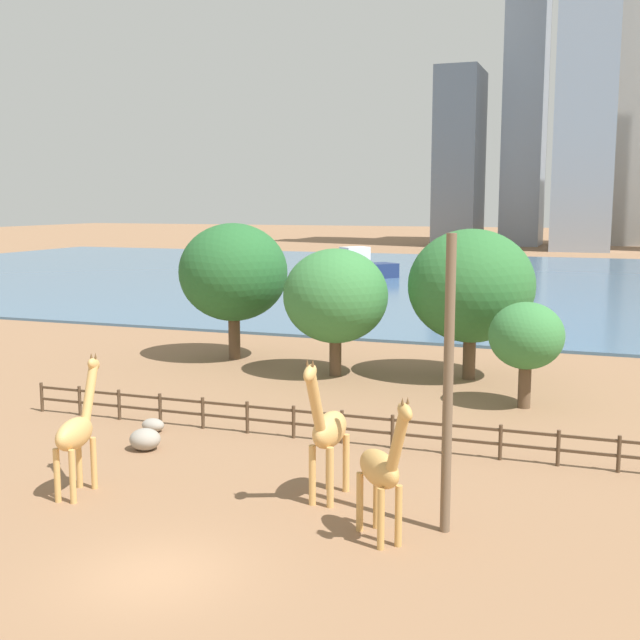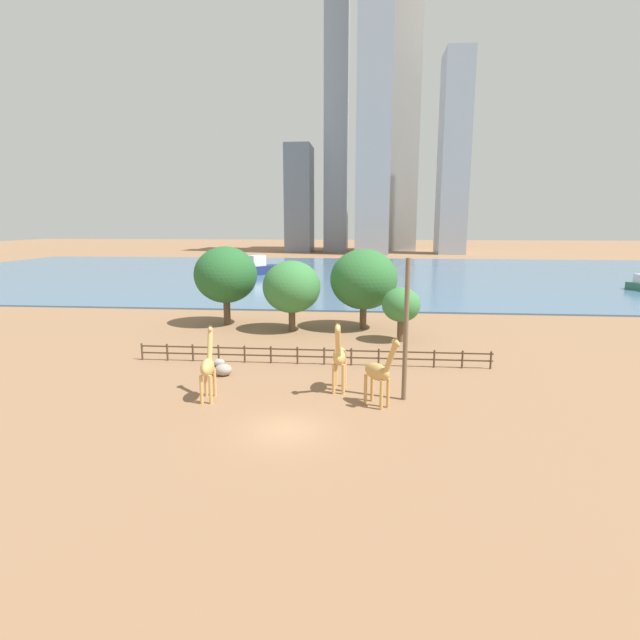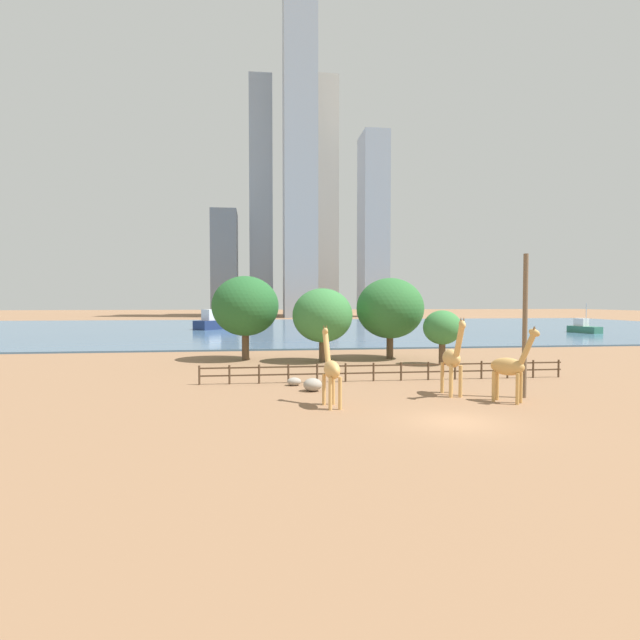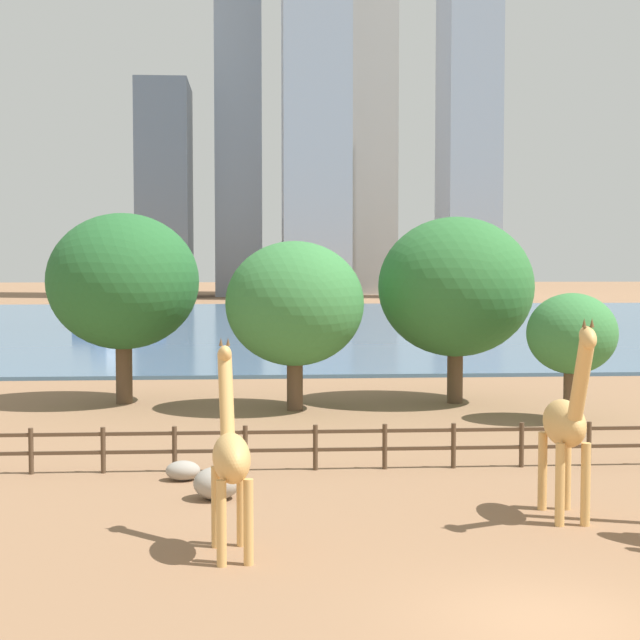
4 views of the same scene
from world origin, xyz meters
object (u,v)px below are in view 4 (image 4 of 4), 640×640
at_px(boulder_by_pole, 217,483).
at_px(tree_left_small, 456,287).
at_px(giraffe_tall, 566,424).
at_px(tree_right_tall, 123,282).
at_px(giraffe_companion, 231,456).
at_px(boulder_near_fence, 183,471).
at_px(boat_sailboat, 118,312).
at_px(tree_center_broad, 295,304).
at_px(tree_left_large, 572,335).

relative_size(boulder_by_pole, tree_left_small, 0.15).
relative_size(giraffe_tall, tree_right_tall, 0.59).
height_order(giraffe_companion, boulder_by_pole, giraffe_companion).
bearing_deg(boulder_near_fence, boat_sailboat, 99.31).
height_order(tree_center_broad, tree_right_tall, tree_right_tall).
relative_size(giraffe_companion, tree_left_large, 0.90).
xyz_separation_m(giraffe_companion, tree_center_broad, (2.11, 19.25, 2.26)).
relative_size(tree_center_broad, tree_left_small, 0.87).
bearing_deg(boat_sailboat, tree_center_broad, -125.10).
bearing_deg(giraffe_tall, tree_left_small, 177.42).
distance_m(giraffe_tall, boat_sailboat, 70.39).
xyz_separation_m(tree_left_large, tree_right_tall, (-17.19, 5.84, 1.86)).
bearing_deg(tree_left_large, giraffe_tall, -108.75).
relative_size(boulder_by_pole, tree_right_tall, 0.15).
xyz_separation_m(tree_left_small, boat_sailboat, (-20.71, 48.94, -3.41)).
bearing_deg(boat_sailboat, tree_left_small, -117.52).
relative_size(tree_left_large, boat_sailboat, 0.56).
xyz_separation_m(boulder_near_fence, boat_sailboat, (-10.32, 62.99, 1.21)).
bearing_deg(tree_left_large, tree_center_broad, 161.01).
bearing_deg(giraffe_tall, tree_center_broad, -160.72).
distance_m(giraffe_tall, giraffe_companion, 7.92).
bearing_deg(giraffe_tall, boulder_near_fence, -115.77).
relative_size(tree_right_tall, boat_sailboat, 0.93).
bearing_deg(boulder_by_pole, tree_left_small, 59.95).
xyz_separation_m(tree_center_broad, tree_left_small, (6.82, 1.61, 0.62)).
distance_m(giraffe_companion, boulder_by_pole, 4.92).
distance_m(boulder_by_pole, tree_left_large, 17.13).
relative_size(tree_center_broad, boat_sailboat, 0.79).
height_order(giraffe_companion, boulder_near_fence, giraffe_companion).
distance_m(tree_center_broad, tree_right_tall, 7.49).
height_order(boulder_by_pole, tree_right_tall, tree_right_tall).
xyz_separation_m(tree_left_large, boat_sailboat, (-24.03, 54.04, -1.77)).
bearing_deg(tree_left_large, giraffe_companion, -127.84).
distance_m(giraffe_companion, tree_right_tall, 22.38).
distance_m(giraffe_companion, tree_left_large, 19.99).
xyz_separation_m(boulder_near_fence, boulder_by_pole, (1.00, -2.18, 0.14)).
xyz_separation_m(boulder_near_fence, tree_right_tall, (-3.49, 14.79, 4.84)).
distance_m(tree_left_large, tree_left_small, 6.30).
height_order(giraffe_companion, tree_center_broad, tree_center_broad).
height_order(giraffe_tall, tree_left_large, tree_left_large).
distance_m(giraffe_tall, tree_left_large, 14.42).
distance_m(giraffe_companion, boat_sailboat, 70.79).
bearing_deg(giraffe_companion, boat_sailboat, 2.73).
distance_m(boulder_by_pole, boat_sailboat, 66.16).
bearing_deg(tree_left_large, boulder_near_fence, -146.84).
bearing_deg(boulder_by_pole, tree_center_broad, 80.02).
bearing_deg(boulder_near_fence, boulder_by_pole, -65.46).
bearing_deg(tree_left_small, tree_right_tall, 176.95).
xyz_separation_m(boulder_near_fence, tree_center_broad, (3.57, 12.44, 4.00)).
distance_m(giraffe_tall, tree_right_tall, 23.35).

